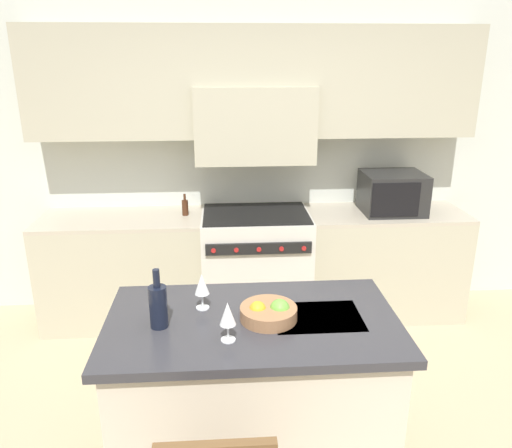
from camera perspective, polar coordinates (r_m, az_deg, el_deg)
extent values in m
cube|color=silver|center=(4.35, -0.36, 7.78)|extent=(10.00, 0.06, 2.70)
cube|color=#B2AD93|center=(4.08, -0.19, 15.89)|extent=(3.53, 0.34, 0.85)
cube|color=#B2AD93|center=(4.08, -0.16, 11.31)|extent=(0.96, 0.40, 0.60)
cube|color=#B2AD93|center=(4.37, -14.74, -5.23)|extent=(1.32, 0.62, 0.90)
cube|color=#B2A893|center=(4.21, -15.26, 0.53)|extent=(1.32, 0.62, 0.03)
cube|color=#B2AD93|center=(4.51, 14.18, -4.45)|extent=(1.32, 0.62, 0.90)
cube|color=#B2A893|center=(4.35, 14.67, 1.16)|extent=(1.32, 0.62, 0.03)
cube|color=beige|center=(4.27, -0.03, -4.87)|extent=(0.89, 0.66, 0.93)
cube|color=black|center=(4.11, -0.03, 1.18)|extent=(0.86, 0.61, 0.01)
cube|color=black|center=(3.84, 0.32, -2.84)|extent=(0.82, 0.02, 0.09)
cylinder|color=#B21E1E|center=(3.82, -4.89, -3.02)|extent=(0.04, 0.02, 0.04)
cylinder|color=#B21E1E|center=(3.82, -2.27, -2.97)|extent=(0.04, 0.02, 0.04)
cylinder|color=#B21E1E|center=(3.83, 0.33, -2.90)|extent=(0.04, 0.02, 0.04)
cylinder|color=#B21E1E|center=(3.85, 2.92, -2.83)|extent=(0.04, 0.02, 0.04)
cylinder|color=#B21E1E|center=(3.87, 5.49, -2.76)|extent=(0.04, 0.02, 0.04)
cube|color=black|center=(4.31, 15.33, 3.48)|extent=(0.50, 0.42, 0.33)
cube|color=black|center=(4.10, 15.68, 2.67)|extent=(0.39, 0.01, 0.27)
cube|color=beige|center=(2.79, -0.39, -19.66)|extent=(1.36, 0.76, 0.90)
cube|color=#333338|center=(2.52, -0.41, -11.23)|extent=(1.45, 0.82, 0.04)
cube|color=#2D2D30|center=(2.55, 7.05, -10.58)|extent=(0.43, 0.32, 0.01)
cylinder|color=#B2B2B7|center=(2.71, 6.30, -8.54)|extent=(0.02, 0.02, 0.00)
cylinder|color=black|center=(2.44, -11.10, -9.27)|extent=(0.09, 0.09, 0.21)
cylinder|color=black|center=(2.38, -11.32, -6.11)|extent=(0.03, 0.03, 0.09)
cylinder|color=white|center=(2.34, -3.20, -13.06)|extent=(0.07, 0.07, 0.01)
cylinder|color=white|center=(2.32, -3.22, -12.19)|extent=(0.01, 0.01, 0.08)
cone|color=white|center=(2.28, -3.26, -10.18)|extent=(0.08, 0.08, 0.11)
cylinder|color=white|center=(2.62, -6.11, -9.48)|extent=(0.07, 0.07, 0.01)
cylinder|color=white|center=(2.60, -6.14, -8.67)|extent=(0.01, 0.01, 0.08)
cone|color=white|center=(2.56, -6.21, -6.82)|extent=(0.08, 0.08, 0.11)
cylinder|color=#996B47|center=(2.49, 1.44, -10.14)|extent=(0.28, 0.28, 0.07)
sphere|color=gold|center=(2.48, 0.19, -9.74)|extent=(0.08, 0.08, 0.08)
sphere|color=#66A83D|center=(2.49, 2.69, -9.69)|extent=(0.10, 0.10, 0.10)
cylinder|color=#422314|center=(4.14, -8.10, 1.85)|extent=(0.05, 0.05, 0.13)
cylinder|color=#422314|center=(4.12, -8.16, 3.05)|extent=(0.02, 0.02, 0.05)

